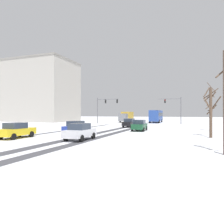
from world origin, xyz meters
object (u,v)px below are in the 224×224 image
object	(u,v)px
car_dark_green_second	(139,125)
car_blue_third	(76,127)
bare_tree_sidewalk_mid	(211,110)
car_yellow_cab_fourth	(16,130)
traffic_signal_far_left	(105,105)
car_white_fifth	(80,132)
bus_oncoming	(156,115)
office_building_far_left_block	(34,92)
car_black_lead	(130,123)
traffic_signal_far_right	(175,106)
bare_tree_sidewalk_far	(210,108)
box_truck_delivery	(126,117)

from	to	relation	value
car_dark_green_second	car_blue_third	size ratio (longest dim) A/B	1.01
car_dark_green_second	bare_tree_sidewalk_mid	bearing A→B (deg)	-33.54
car_blue_third	car_yellow_cab_fourth	bearing A→B (deg)	-118.52
traffic_signal_far_left	car_white_fifth	world-z (taller)	traffic_signal_far_left
car_dark_green_second	bus_oncoming	world-z (taller)	bus_oncoming
car_yellow_cab_fourth	car_dark_green_second	bearing A→B (deg)	53.62
car_white_fifth	office_building_far_left_block	bearing A→B (deg)	134.95
car_yellow_cab_fourth	bus_oncoming	size ratio (longest dim) A/B	0.37
car_dark_green_second	office_building_far_left_block	xyz separation A→B (m)	(-41.09, 25.64, 8.83)
car_black_lead	car_blue_third	bearing A→B (deg)	-101.39
car_white_fifth	bare_tree_sidewalk_mid	xyz separation A→B (m)	(12.13, 6.44, 2.10)
car_black_lead	traffic_signal_far_left	bearing A→B (deg)	130.50
traffic_signal_far_left	office_building_far_left_block	xyz separation A→B (m)	(-27.96, 6.98, 5.02)
traffic_signal_far_right	bare_tree_sidewalk_mid	world-z (taller)	traffic_signal_far_right
car_dark_green_second	office_building_far_left_block	world-z (taller)	office_building_far_left_block
car_white_fifth	office_building_far_left_block	xyz separation A→B (m)	(-38.02, 38.09, 8.83)
car_dark_green_second	bare_tree_sidewalk_mid	distance (m)	11.07
car_yellow_cab_fourth	bare_tree_sidewalk_far	world-z (taller)	bare_tree_sidewalk_far
bare_tree_sidewalk_mid	office_building_far_left_block	distance (m)	59.68
traffic_signal_far_left	box_truck_delivery	xyz separation A→B (m)	(2.87, 9.75, -2.99)
car_blue_third	box_truck_delivery	world-z (taller)	box_truck_delivery
box_truck_delivery	bus_oncoming	bearing A→B (deg)	4.71
car_dark_green_second	car_yellow_cab_fourth	world-z (taller)	same
traffic_signal_far_left	bare_tree_sidewalk_far	xyz separation A→B (m)	(23.00, -14.61, -1.22)
car_white_fifth	bare_tree_sidewalk_far	xyz separation A→B (m)	(12.93, 16.50, 2.59)
bare_tree_sidewalk_mid	box_truck_delivery	bearing A→B (deg)	119.32
car_dark_green_second	box_truck_delivery	xyz separation A→B (m)	(-10.27, 28.41, 0.82)
traffic_signal_far_left	car_black_lead	world-z (taller)	traffic_signal_far_left
traffic_signal_far_left	car_dark_green_second	bearing A→B (deg)	-54.86
bare_tree_sidewalk_far	bare_tree_sidewalk_mid	bearing A→B (deg)	-94.56
car_yellow_cab_fourth	office_building_far_left_block	size ratio (longest dim) A/B	0.15
traffic_signal_far_left	car_yellow_cab_fourth	xyz separation A→B (m)	(3.19, -32.16, -3.81)
car_blue_third	box_truck_delivery	size ratio (longest dim) A/B	0.55
car_black_lead	office_building_far_left_block	size ratio (longest dim) A/B	0.15
traffic_signal_far_right	office_building_far_left_block	distance (m)	45.07
box_truck_delivery	bare_tree_sidewalk_mid	world-z (taller)	bare_tree_sidewalk_mid
car_yellow_cab_fourth	car_white_fifth	xyz separation A→B (m)	(6.88, 1.05, 0.00)
traffic_signal_far_right	car_black_lead	distance (m)	17.11
car_black_lead	bare_tree_sidewalk_mid	size ratio (longest dim) A/B	0.77
car_blue_third	bus_oncoming	bearing A→B (deg)	82.61
car_blue_third	bare_tree_sidewalk_mid	xyz separation A→B (m)	(15.58, 1.18, 2.10)
car_yellow_cab_fourth	bus_oncoming	distance (m)	43.39
bus_oncoming	box_truck_delivery	xyz separation A→B (m)	(-8.46, -0.70, -0.36)
car_white_fifth	bus_oncoming	world-z (taller)	bus_oncoming
bare_tree_sidewalk_far	office_building_far_left_block	bearing A→B (deg)	157.04
box_truck_delivery	bare_tree_sidewalk_mid	bearing A→B (deg)	-60.68
car_black_lead	car_yellow_cab_fourth	xyz separation A→B (m)	(-6.38, -20.96, 0.00)
car_white_fifth	traffic_signal_far_right	bearing A→B (deg)	79.27
car_dark_green_second	box_truck_delivery	size ratio (longest dim) A/B	0.55
box_truck_delivery	traffic_signal_far_left	bearing A→B (deg)	-106.40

